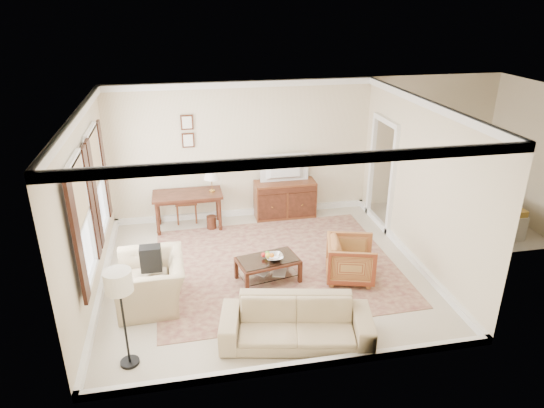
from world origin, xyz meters
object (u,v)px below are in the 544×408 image
object	(u,v)px
coffee_table	(268,264)
club_armchair	(151,275)
sideboard	(285,199)
striped_armchair	(351,258)
sofa	(296,316)
writing_desk	(188,198)
tv	(286,160)

from	to	relation	value
coffee_table	club_armchair	distance (m)	1.91
sideboard	coffee_table	size ratio (longest dim) A/B	1.18
striped_armchair	sideboard	bearing A→B (deg)	26.93
sofa	coffee_table	bearing A→B (deg)	105.00
sideboard	striped_armchair	bearing A→B (deg)	-78.88
club_armchair	sofa	world-z (taller)	club_armchair
club_armchair	coffee_table	bearing A→B (deg)	96.84
club_armchair	writing_desk	bearing A→B (deg)	164.15
writing_desk	sofa	bearing A→B (deg)	-71.53
writing_desk	coffee_table	xyz separation A→B (m)	(1.22, -2.34, -0.33)
coffee_table	writing_desk	bearing A→B (deg)	117.61
sideboard	coffee_table	xyz separation A→B (m)	(-0.85, -2.51, -0.08)
club_armchair	tv	bearing A→B (deg)	133.72
coffee_table	striped_armchair	bearing A→B (deg)	-8.41
sofa	sideboard	bearing A→B (deg)	91.29
tv	writing_desk	bearing A→B (deg)	4.11
tv	striped_armchair	world-z (taller)	tv
writing_desk	sideboard	world-z (taller)	sideboard
tv	coffee_table	size ratio (longest dim) A/B	0.90
striped_armchair	sofa	distance (m)	1.90
writing_desk	club_armchair	distance (m)	2.71
writing_desk	club_armchair	world-z (taller)	club_armchair
tv	sofa	bearing A→B (deg)	79.60
tv	sofa	xyz separation A→B (m)	(-0.75, -4.09, -0.89)
writing_desk	sideboard	distance (m)	2.09
striped_armchair	sofa	size ratio (longest dim) A/B	0.39
sideboard	striped_armchair	xyz separation A→B (m)	(0.53, -2.71, 0.00)
coffee_table	club_armchair	bearing A→B (deg)	-171.45
sideboard	tv	world-z (taller)	tv
striped_armchair	sofa	xyz separation A→B (m)	(-1.28, -1.40, 0.01)
writing_desk	striped_armchair	xyz separation A→B (m)	(2.60, -2.54, -0.25)
coffee_table	club_armchair	xyz separation A→B (m)	(-1.88, -0.28, 0.18)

